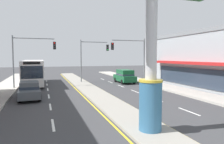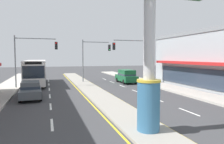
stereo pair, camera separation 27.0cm
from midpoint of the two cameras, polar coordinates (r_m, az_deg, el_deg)
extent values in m
cube|color=gray|center=(21.42, -4.10, -5.71)|extent=(2.37, 52.00, 0.14)
cube|color=#ADA89E|center=(23.53, 19.60, -5.00)|extent=(2.85, 60.00, 0.18)
cube|color=silver|center=(12.33, -15.43, -13.61)|extent=(0.14, 2.20, 0.01)
cube|color=silver|center=(16.58, -15.94, -9.01)|extent=(0.14, 2.20, 0.01)
cube|color=silver|center=(20.89, -16.24, -6.30)|extent=(0.14, 2.20, 0.01)
cube|color=silver|center=(25.23, -16.43, -4.52)|extent=(0.14, 2.20, 0.01)
cube|color=silver|center=(29.59, -16.56, -3.27)|extent=(0.14, 2.20, 0.01)
cube|color=silver|center=(33.96, -16.66, -2.33)|extent=(0.14, 2.20, 0.01)
cube|color=silver|center=(15.44, 20.71, -10.11)|extent=(0.14, 2.20, 0.01)
cube|color=silver|center=(19.00, 12.45, -7.27)|extent=(0.14, 2.20, 0.01)
cube|color=silver|center=(22.86, 6.96, -5.27)|extent=(0.14, 2.20, 0.01)
cube|color=silver|center=(26.88, 3.10, -3.83)|extent=(0.14, 2.20, 0.01)
cube|color=silver|center=(31.01, 0.26, -2.76)|extent=(0.14, 2.20, 0.01)
cube|color=silver|center=(35.20, -1.90, -1.94)|extent=(0.14, 2.20, 0.01)
cube|color=yellow|center=(21.17, -7.72, -6.04)|extent=(0.12, 52.00, 0.01)
cube|color=yellow|center=(21.78, -0.59, -5.71)|extent=(0.12, 52.00, 0.01)
cylinder|color=#33668C|center=(10.48, 10.65, -9.17)|extent=(1.10, 1.10, 2.39)
cylinder|color=gold|center=(10.26, 10.75, -2.34)|extent=(1.16, 1.16, 0.12)
cylinder|color=#B7B7BC|center=(10.24, 10.90, 9.16)|extent=(0.55, 0.55, 4.23)
cube|color=#B21E1E|center=(22.31, 25.54, 2.04)|extent=(0.90, 19.25, 0.30)
cube|color=#283342|center=(22.69, 26.17, -1.93)|extent=(0.08, 18.57, 2.00)
cylinder|color=slate|center=(26.63, -24.61, 2.41)|extent=(0.16, 0.16, 6.20)
cylinder|color=slate|center=(26.52, -19.78, 8.59)|extent=(4.62, 0.12, 0.12)
cube|color=black|center=(26.31, -14.68, 6.97)|extent=(0.32, 0.24, 0.92)
sphere|color=red|center=(26.19, -14.68, 7.64)|extent=(0.17, 0.17, 0.17)
sphere|color=black|center=(26.18, -14.67, 6.98)|extent=(0.17, 0.17, 0.17)
sphere|color=black|center=(26.16, -14.66, 6.33)|extent=(0.17, 0.17, 0.17)
cylinder|color=slate|center=(28.85, 9.47, 2.83)|extent=(0.16, 0.16, 6.20)
cylinder|color=slate|center=(27.97, 5.26, 8.57)|extent=(4.62, 0.12, 0.12)
cube|color=black|center=(26.97, 0.81, 7.03)|extent=(0.32, 0.24, 0.92)
sphere|color=red|center=(26.85, 0.90, 7.68)|extent=(0.17, 0.17, 0.17)
sphere|color=black|center=(26.83, 0.90, 7.04)|extent=(0.17, 0.17, 0.17)
sphere|color=black|center=(26.82, 0.90, 6.40)|extent=(0.17, 0.17, 0.17)
cylinder|color=slate|center=(30.56, -7.70, 2.92)|extent=(0.16, 0.16, 6.20)
cylinder|color=slate|center=(31.02, -4.11, 8.14)|extent=(3.96, 0.12, 0.12)
cube|color=black|center=(31.33, -0.48, 6.63)|extent=(0.32, 0.24, 0.92)
sphere|color=black|center=(31.21, -0.40, 7.19)|extent=(0.17, 0.17, 0.17)
sphere|color=black|center=(31.20, -0.40, 6.64)|extent=(0.17, 0.17, 0.17)
sphere|color=#19D83F|center=(31.19, -0.40, 6.09)|extent=(0.17, 0.17, 0.17)
cube|color=silver|center=(29.96, -19.80, 0.22)|extent=(2.59, 11.22, 2.90)
cube|color=#283342|center=(29.94, -19.82, 0.79)|extent=(2.61, 10.99, 0.90)
cube|color=#283342|center=(24.40, -20.28, -0.04)|extent=(2.30, 0.10, 1.40)
cube|color=black|center=(24.35, -20.34, 2.30)|extent=(1.75, 0.09, 0.30)
cylinder|color=black|center=(26.60, -17.52, -3.07)|extent=(0.29, 0.96, 0.96)
cylinder|color=black|center=(26.70, -22.47, -3.17)|extent=(0.29, 0.96, 0.96)
cylinder|color=black|center=(32.95, -17.57, -1.71)|extent=(0.29, 0.96, 0.96)
cylinder|color=black|center=(33.03, -21.56, -1.80)|extent=(0.29, 0.96, 0.96)
cube|color=#4C5156|center=(20.03, -20.97, -5.13)|extent=(1.99, 4.39, 0.66)
cube|color=#4C5156|center=(20.12, -21.01, -3.28)|extent=(1.66, 2.23, 0.60)
cube|color=#283342|center=(20.14, -21.00, -3.79)|extent=(1.70, 2.26, 0.24)
cylinder|color=black|center=(18.78, -18.49, -6.58)|extent=(0.25, 0.63, 0.62)
cylinder|color=black|center=(18.80, -23.46, -6.69)|extent=(0.25, 0.63, 0.62)
cylinder|color=black|center=(21.40, -18.74, -5.28)|extent=(0.25, 0.63, 0.62)
cylinder|color=black|center=(21.42, -23.09, -5.39)|extent=(0.25, 0.63, 0.62)
cube|color=#14562D|center=(30.04, 4.15, -1.66)|extent=(1.95, 4.62, 0.80)
cube|color=#14562D|center=(29.80, 4.28, -0.16)|extent=(1.70, 2.87, 0.80)
cube|color=#283342|center=(29.82, 4.28, -0.70)|extent=(1.74, 2.90, 0.24)
cylinder|color=black|center=(31.12, 1.70, -2.11)|extent=(0.23, 0.68, 0.68)
cylinder|color=black|center=(31.72, 4.70, -2.01)|extent=(0.23, 0.68, 0.68)
cylinder|color=black|center=(28.45, 3.52, -2.71)|extent=(0.23, 0.68, 0.68)
cylinder|color=black|center=(29.10, 6.76, -2.58)|extent=(0.23, 0.68, 0.68)
camera|label=1|loc=(0.14, -89.51, 0.04)|focal=33.55mm
camera|label=2|loc=(0.14, 90.49, -0.04)|focal=33.55mm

